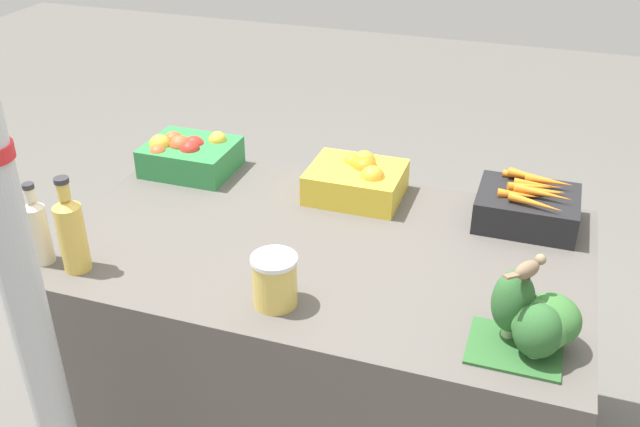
# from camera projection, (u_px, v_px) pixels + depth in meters

# --- Properties ---
(market_table) EXTENTS (1.57, 0.93, 0.77)m
(market_table) POSITION_uv_depth(u_px,v_px,m) (320.00, 343.00, 2.31)
(market_table) COLOR #56514C
(market_table) RESTS_ON ground_plane
(support_pole) EXTENTS (0.10, 0.10, 2.41)m
(support_pole) POSITION_uv_depth(u_px,v_px,m) (1.00, 206.00, 1.42)
(support_pole) COLOR #B7BABF
(support_pole) RESTS_ON ground_plane
(apple_crate) EXTENTS (0.30, 0.25, 0.14)m
(apple_crate) POSITION_uv_depth(u_px,v_px,m) (189.00, 154.00, 2.51)
(apple_crate) COLOR #2D8442
(apple_crate) RESTS_ON market_table
(orange_crate) EXTENTS (0.30, 0.25, 0.14)m
(orange_crate) POSITION_uv_depth(u_px,v_px,m) (358.00, 179.00, 2.35)
(orange_crate) COLOR gold
(orange_crate) RESTS_ON market_table
(carrot_crate) EXTENTS (0.30, 0.25, 0.14)m
(carrot_crate) POSITION_uv_depth(u_px,v_px,m) (528.00, 206.00, 2.19)
(carrot_crate) COLOR black
(carrot_crate) RESTS_ON market_table
(broccoli_pile) EXTENTS (0.25, 0.20, 0.19)m
(broccoli_pile) POSITION_uv_depth(u_px,v_px,m) (536.00, 321.00, 1.66)
(broccoli_pile) COLOR #2D602D
(broccoli_pile) RESTS_ON market_table
(juice_bottle_cloudy) EXTENTS (0.06, 0.06, 0.25)m
(juice_bottle_cloudy) POSITION_uv_depth(u_px,v_px,m) (38.00, 230.00, 1.98)
(juice_bottle_cloudy) COLOR beige
(juice_bottle_cloudy) RESTS_ON market_table
(juice_bottle_golden) EXTENTS (0.08, 0.08, 0.28)m
(juice_bottle_golden) POSITION_uv_depth(u_px,v_px,m) (72.00, 232.00, 1.94)
(juice_bottle_golden) COLOR gold
(juice_bottle_golden) RESTS_ON market_table
(pickle_jar) EXTENTS (0.12, 0.12, 0.14)m
(pickle_jar) POSITION_uv_depth(u_px,v_px,m) (275.00, 280.00, 1.83)
(pickle_jar) COLOR #DBBC56
(pickle_jar) RESTS_ON market_table
(sparrow_bird) EXTENTS (0.09, 0.12, 0.05)m
(sparrow_bird) POSITION_uv_depth(u_px,v_px,m) (529.00, 268.00, 1.61)
(sparrow_bird) COLOR #4C3D2D
(sparrow_bird) RESTS_ON broccoli_pile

